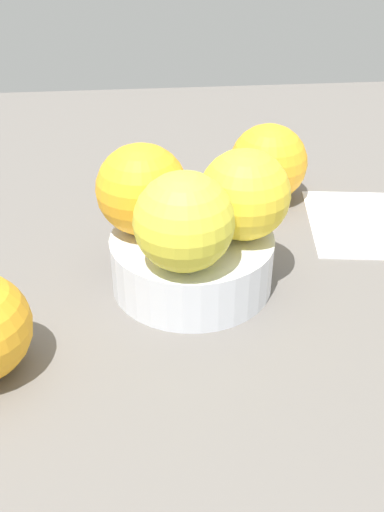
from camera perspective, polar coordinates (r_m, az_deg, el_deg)
ground_plane at (r=48.47cm, az=0.00°, el=-3.61°), size 110.00×110.00×2.00cm
fruit_bowl at (r=46.72cm, az=0.00°, el=-0.57°), size 13.05×13.05×4.37cm
orange_in_bowl_0 at (r=44.07cm, az=5.26°, el=5.85°), size 7.06×7.06×7.06cm
orange_in_bowl_1 at (r=40.31cm, az=-0.80°, el=3.39°), size 7.19×7.19×7.19cm
orange_in_bowl_2 at (r=45.03cm, az=-4.95°, el=6.55°), size 7.17×7.17×7.17cm
orange_loose_1 at (r=60.03cm, az=7.53°, el=9.09°), size 7.90×7.90×7.90cm
folded_napkin at (r=58.97cm, az=17.81°, el=3.15°), size 14.89×14.89×0.30cm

